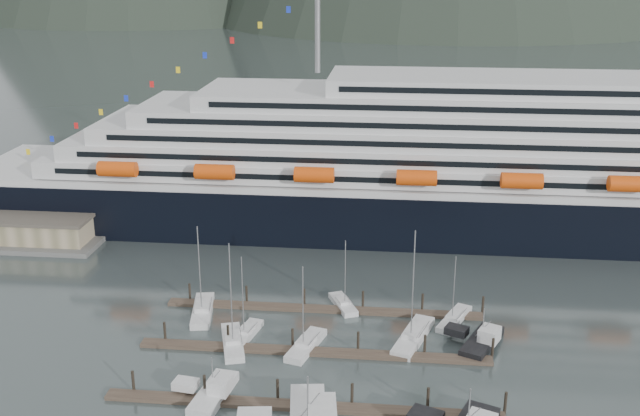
% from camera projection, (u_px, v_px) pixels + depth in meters
% --- Properties ---
extents(ground, '(1600.00, 1600.00, 0.00)m').
position_uv_depth(ground, '(349.00, 367.00, 98.33)').
color(ground, '#414D4C').
rests_on(ground, ground).
extents(cruise_ship, '(210.00, 30.40, 50.30)m').
position_uv_depth(cruise_ship, '(525.00, 172.00, 143.30)').
color(cruise_ship, black).
rests_on(cruise_ship, ground).
extents(dock_near, '(48.18, 2.28, 3.20)m').
position_uv_depth(dock_near, '(302.00, 405.00, 89.34)').
color(dock_near, '#43352B').
rests_on(dock_near, ground).
extents(dock_mid, '(48.18, 2.28, 3.20)m').
position_uv_depth(dock_mid, '(314.00, 351.00, 101.59)').
color(dock_mid, '#43352B').
rests_on(dock_mid, ground).
extents(dock_far, '(48.18, 2.28, 3.20)m').
position_uv_depth(dock_far, '(324.00, 309.00, 113.85)').
color(dock_far, '#43352B').
rests_on(dock_far, ground).
extents(sailboat_a, '(3.83, 8.07, 12.78)m').
position_uv_depth(sailboat_a, '(246.00, 333.00, 106.15)').
color(sailboat_a, silver).
rests_on(sailboat_a, ground).
extents(sailboat_b, '(5.33, 10.46, 16.05)m').
position_uv_depth(sailboat_b, '(233.00, 343.00, 103.52)').
color(sailboat_b, silver).
rests_on(sailboat_b, ground).
extents(sailboat_c, '(5.05, 9.73, 13.02)m').
position_uv_depth(sailboat_c, '(306.00, 346.00, 102.76)').
color(sailboat_c, silver).
rests_on(sailboat_c, ground).
extents(sailboat_d, '(6.43, 12.43, 17.38)m').
position_uv_depth(sailboat_d, '(413.00, 337.00, 104.98)').
color(sailboat_d, silver).
rests_on(sailboat_d, ground).
extents(sailboat_e, '(4.58, 11.11, 14.94)m').
position_uv_depth(sailboat_e, '(203.00, 311.00, 112.73)').
color(sailboat_e, silver).
rests_on(sailboat_e, ground).
extents(sailboat_f, '(5.14, 7.93, 11.55)m').
position_uv_depth(sailboat_f, '(343.00, 304.00, 114.99)').
color(sailboat_f, silver).
rests_on(sailboat_f, ground).
extents(sailboat_g, '(5.87, 9.39, 11.09)m').
position_uv_depth(sailboat_g, '(454.00, 319.00, 110.29)').
color(sailboat_g, silver).
rests_on(sailboat_g, ground).
extents(trawler_b, '(7.54, 9.87, 6.13)m').
position_uv_depth(trawler_b, '(212.00, 392.00, 91.07)').
color(trawler_b, silver).
rests_on(trawler_b, ground).
extents(trawler_e, '(8.72, 10.25, 6.33)m').
position_uv_depth(trawler_e, '(481.00, 341.00, 103.27)').
color(trawler_e, black).
rests_on(trawler_e, ground).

